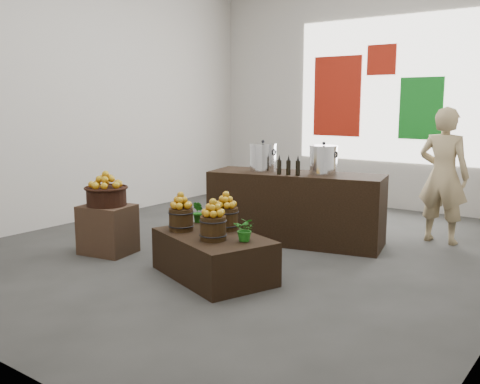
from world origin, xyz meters
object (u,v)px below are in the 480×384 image
Objects in this scene: shopper at (443,176)px; display_table at (213,256)px; stock_pot_left at (263,158)px; counter at (295,208)px; wicker_basket at (106,197)px; stock_pot_center at (323,161)px; crate at (108,229)px.

display_table is at bearing 65.27° from shopper.
stock_pot_left reaches higher than display_table.
stock_pot_left is (-0.44, -0.10, 0.63)m from counter.
wicker_basket is 0.27× the size of shopper.
wicker_basket is 1.37× the size of stock_pot_left.
shopper is (1.48, 2.84, 0.65)m from display_table.
shopper is at bearing 23.12° from counter.
shopper reaches higher than display_table.
stock_pot_center reaches higher than wicker_basket.
shopper reaches higher than crate.
counter is (1.55, 1.79, -0.24)m from wicker_basket.
counter is 6.47× the size of stock_pot_center.
crate is 0.26× the size of counter.
shopper is (3.06, 2.91, 0.58)m from crate.
display_table is 3.27m from shopper.
stock_pot_center is at bearing 44.71° from wicker_basket.
wicker_basket is at bearing 0.00° from crate.
shopper is at bearing 41.45° from stock_pot_center.
crate is 2.37m from counter.
stock_pot_left is at bearing 34.74° from shopper.
display_table is 1.89m from stock_pot_left.
crate is at bearing -135.29° from stock_pot_center.
counter is at bearing 13.25° from stock_pot_left.
crate is 1.71× the size of stock_pot_center.
stock_pot_left is (1.10, 1.69, 0.39)m from wicker_basket.
stock_pot_center is 0.20× the size of shopper.
stock_pot_center is at bearing 100.32° from display_table.
shopper is at bearing 43.50° from crate.
wicker_basket is 2.38m from counter.
counter reaches higher than wicker_basket.
shopper is at bearing 43.50° from wicker_basket.
display_table is (1.58, 0.07, -0.47)m from wicker_basket.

